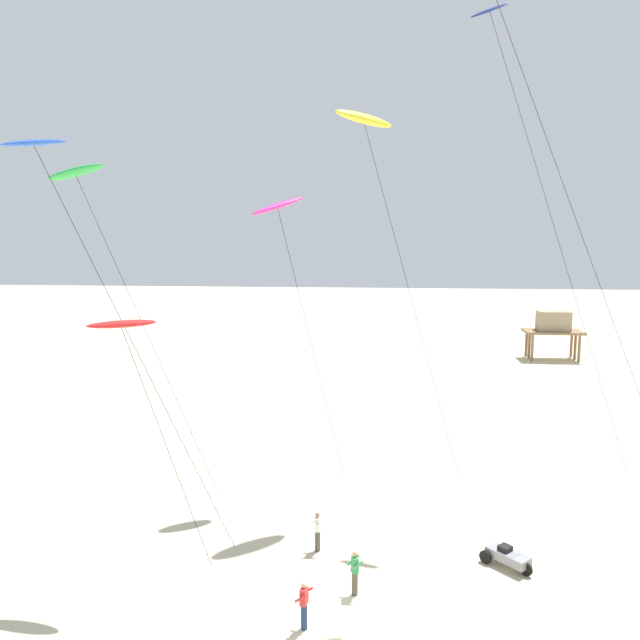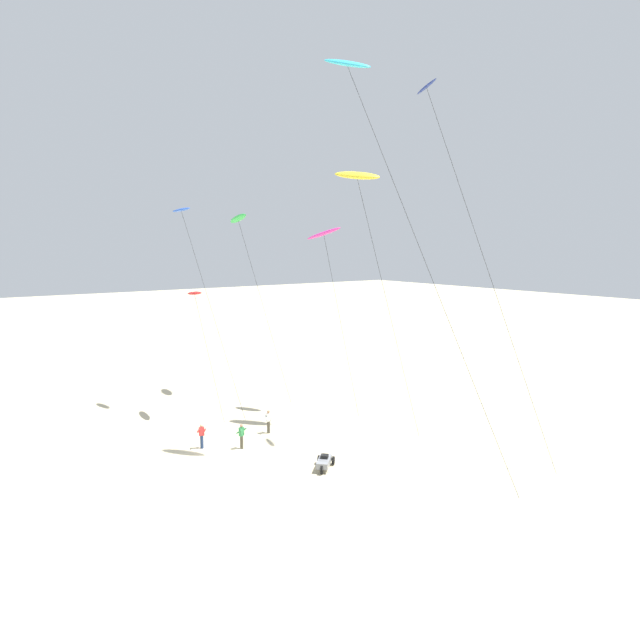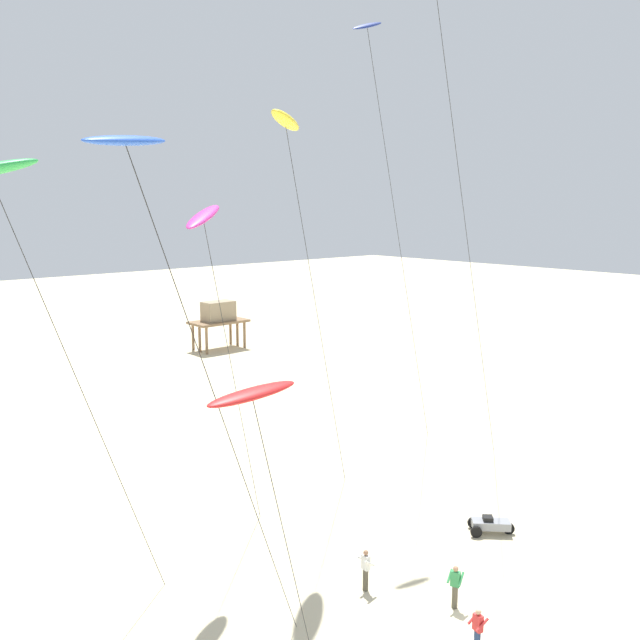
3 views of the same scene
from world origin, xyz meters
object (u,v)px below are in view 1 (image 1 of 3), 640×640
stilt_house (553,325)px  beach_buggy (507,556)px  kite_yellow (365,120)px  kite_navy (498,37)px  kite_red (122,326)px  kite_flyer_furthest (355,572)px  kite_green (77,174)px  kite_flyer_middle (318,530)px  kite_blue (37,150)px  kite_magenta (278,208)px  kite_flyer_nearest (304,604)px

stilt_house → beach_buggy: bearing=-107.2°
kite_yellow → kite_navy: size_ratio=0.80×
kite_red → beach_buggy: (14.48, 1.85, -9.24)m
kite_flyer_furthest → kite_yellow: bearing=90.1°
kite_red → kite_navy: bearing=34.2°
kite_red → stilt_house: 52.19m
kite_yellow → kite_green: size_ratio=1.16×
kite_green → kite_flyer_furthest: bearing=-27.8°
kite_red → beach_buggy: kite_red is taller
kite_red → kite_flyer_middle: (6.94, 2.38, -8.78)m
kite_navy → stilt_house: 40.70m
kite_blue → kite_magenta: 11.61m
kite_magenta → beach_buggy: bearing=-36.0°
kite_flyer_nearest → stilt_house: size_ratio=0.29×
kite_yellow → stilt_house: kite_yellow is taller
kite_green → kite_magenta: 9.40m
kite_red → kite_magenta: bearing=64.7°
kite_red → kite_navy: size_ratio=0.42×
kite_yellow → beach_buggy: (5.91, -7.25, -17.92)m
kite_yellow → kite_flyer_nearest: size_ratio=11.37×
kite_flyer_nearest → kite_blue: bearing=162.3°
kite_green → kite_flyer_furthest: kite_green is taller
stilt_house → kite_blue: bearing=-125.1°
kite_flyer_furthest → beach_buggy: (5.90, 2.49, -0.46)m
kite_flyer_nearest → beach_buggy: bearing=31.6°
stilt_house → beach_buggy: size_ratio=3.03×
kite_flyer_middle → stilt_house: size_ratio=0.29×
kite_green → kite_red: bearing=-54.4°
kite_flyer_nearest → kite_navy: bearing=58.6°
kite_flyer_nearest → stilt_house: stilt_house is taller
kite_blue → kite_magenta: kite_blue is taller
kite_blue → kite_green: kite_blue is taller
kite_magenta → kite_flyer_middle: size_ratio=8.94×
stilt_house → kite_navy: bearing=-110.5°
kite_blue → beach_buggy: size_ratio=8.60×
kite_blue → kite_magenta: (7.41, 8.76, -1.75)m
kite_flyer_middle → kite_blue: bearing=-169.0°
kite_magenta → beach_buggy: size_ratio=7.78×
kite_green → beach_buggy: kite_green is taller
stilt_house → kite_red: bearing=-122.0°
kite_navy → stilt_house: size_ratio=4.11×
kite_blue → kite_yellow: kite_yellow is taller
kite_magenta → kite_flyer_nearest: size_ratio=8.94×
kite_navy → kite_blue: bearing=-151.7°
kite_yellow → kite_magenta: (-4.22, 0.10, -4.10)m
stilt_house → kite_magenta: bearing=-123.7°
kite_blue → kite_red: 7.05m
kite_magenta → kite_flyer_nearest: (2.63, -11.96, -13.36)m
kite_yellow → kite_flyer_middle: bearing=-103.6°
kite_yellow → kite_flyer_middle: (-1.62, -6.72, -17.46)m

